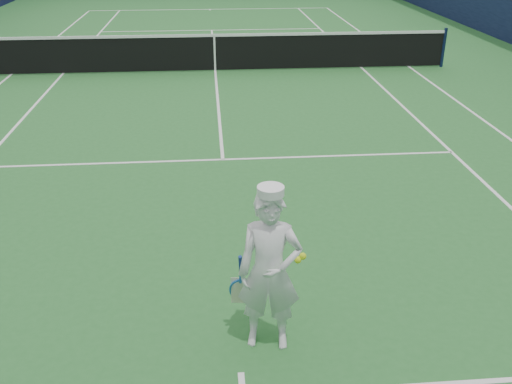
% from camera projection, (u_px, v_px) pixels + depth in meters
% --- Properties ---
extents(ground, '(80.00, 80.00, 0.00)m').
position_uv_depth(ground, '(215.00, 71.00, 15.67)').
color(ground, '#26662B').
rests_on(ground, ground).
extents(court_markings, '(11.03, 23.83, 0.01)m').
position_uv_depth(court_markings, '(215.00, 71.00, 15.67)').
color(court_markings, white).
rests_on(court_markings, ground).
extents(tennis_net, '(12.88, 0.09, 1.07)m').
position_uv_depth(tennis_net, '(215.00, 51.00, 15.43)').
color(tennis_net, '#141E4C').
rests_on(tennis_net, ground).
extents(tennis_player, '(0.75, 0.55, 1.70)m').
position_uv_depth(tennis_player, '(270.00, 271.00, 5.30)').
color(tennis_player, white).
rests_on(tennis_player, ground).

